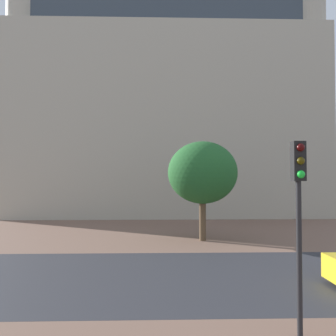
{
  "coord_description": "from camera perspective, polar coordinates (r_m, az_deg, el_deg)",
  "views": [
    {
      "loc": [
        -0.77,
        -2.7,
        3.59
      ],
      "look_at": [
        -0.4,
        11.06,
        3.98
      ],
      "focal_mm": 34.91,
      "sensor_mm": 36.0,
      "label": 1
    }
  ],
  "objects": [
    {
      "name": "landmark_building",
      "position": [
        34.78,
        0.31,
        9.69
      ],
      "size": [
        29.13,
        13.5,
        34.98
      ],
      "color": "#B2A893",
      "rests_on": "ground_plane"
    },
    {
      "name": "ground_plane",
      "position": [
        13.22,
        1.93,
        -17.36
      ],
      "size": [
        120.0,
        120.0,
        0.0
      ],
      "primitive_type": "plane",
      "color": "brown"
    },
    {
      "name": "tree_curb_far",
      "position": [
        18.67,
        6.03,
        -0.83
      ],
      "size": [
        3.94,
        3.94,
        5.63
      ],
      "color": "brown",
      "rests_on": "ground_plane"
    },
    {
      "name": "street_asphalt_strip",
      "position": [
        12.46,
        2.16,
        -18.33
      ],
      "size": [
        120.0,
        7.23,
        0.0
      ],
      "primitive_type": "cube",
      "color": "#2D2D33",
      "rests_on": "ground_plane"
    },
    {
      "name": "traffic_light_pole",
      "position": [
        7.96,
        21.89,
        -5.1
      ],
      "size": [
        0.28,
        0.34,
        4.4
      ],
      "color": "black",
      "rests_on": "ground_plane"
    }
  ]
}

